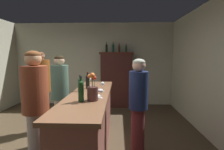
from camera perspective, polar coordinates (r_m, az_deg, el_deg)
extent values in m
cube|color=#B4B59E|center=(5.77, -6.21, 3.62)|extent=(5.32, 0.12, 2.70)
cube|color=brown|center=(2.90, -7.30, -16.66)|extent=(0.54, 2.33, 0.99)
cube|color=brown|center=(2.74, -7.45, -6.57)|extent=(0.61, 2.42, 0.05)
cube|color=#3C1B18|center=(5.46, 1.42, -1.56)|extent=(0.97, 0.35, 1.74)
cube|color=#421C12|center=(5.40, 1.44, 7.31)|extent=(1.05, 0.41, 0.06)
cylinder|color=#143A18|center=(2.23, -10.35, -5.84)|extent=(0.07, 0.07, 0.24)
sphere|color=#143A18|center=(2.21, -10.41, -2.84)|extent=(0.07, 0.07, 0.07)
cylinder|color=#143A18|center=(2.21, -10.43, -1.85)|extent=(0.03, 0.03, 0.08)
cylinder|color=black|center=(2.20, -10.45, -0.65)|extent=(0.03, 0.03, 0.02)
cylinder|color=#214629|center=(2.91, -10.66, -3.53)|extent=(0.07, 0.07, 0.18)
sphere|color=#214629|center=(2.90, -10.70, -1.77)|extent=(0.07, 0.07, 0.07)
cylinder|color=#214629|center=(2.89, -10.72, -1.07)|extent=(0.03, 0.03, 0.07)
cylinder|color=black|center=(2.89, -10.73, -0.21)|extent=(0.03, 0.03, 0.02)
cylinder|color=black|center=(3.11, -8.16, -2.59)|extent=(0.07, 0.07, 0.21)
sphere|color=black|center=(3.09, -8.19, -0.66)|extent=(0.07, 0.07, 0.07)
cylinder|color=black|center=(3.09, -8.20, 0.04)|extent=(0.03, 0.03, 0.08)
cylinder|color=#B2201C|center=(3.08, -8.22, 0.89)|extent=(0.03, 0.03, 0.02)
cylinder|color=white|center=(3.47, -7.56, -3.34)|extent=(0.06, 0.06, 0.00)
cylinder|color=white|center=(3.47, -7.57, -2.61)|extent=(0.01, 0.01, 0.09)
ellipsoid|color=white|center=(3.45, -7.59, -1.29)|extent=(0.07, 0.07, 0.07)
cylinder|color=white|center=(2.41, -3.95, -7.66)|extent=(0.07, 0.07, 0.00)
cylinder|color=white|center=(2.41, -3.96, -6.83)|extent=(0.01, 0.01, 0.07)
ellipsoid|color=white|center=(2.39, -3.97, -5.33)|extent=(0.08, 0.08, 0.06)
cylinder|color=white|center=(2.88, -3.17, -5.35)|extent=(0.07, 0.07, 0.00)
cylinder|color=white|center=(2.87, -3.18, -4.49)|extent=(0.01, 0.01, 0.08)
ellipsoid|color=white|center=(2.85, -3.19, -2.97)|extent=(0.07, 0.07, 0.07)
cylinder|color=#4A2927|center=(2.27, -6.53, -6.25)|extent=(0.14, 0.14, 0.18)
cylinder|color=#38602D|center=(2.25, -5.95, -3.41)|extent=(0.01, 0.01, 0.19)
sphere|color=red|center=(2.24, -5.98, -1.00)|extent=(0.06, 0.06, 0.06)
cylinder|color=#38602D|center=(2.31, -6.69, -2.80)|extent=(0.01, 0.01, 0.22)
sphere|color=#CC4690|center=(2.30, -6.73, -0.08)|extent=(0.06, 0.06, 0.06)
cylinder|color=#38602D|center=(2.25, -7.60, -3.13)|extent=(0.01, 0.01, 0.22)
sphere|color=orange|center=(2.24, -7.64, -0.41)|extent=(0.05, 0.05, 0.05)
cylinder|color=#38602D|center=(2.22, -6.58, -3.10)|extent=(0.01, 0.01, 0.23)
sphere|color=orange|center=(2.20, -6.62, -0.19)|extent=(0.07, 0.07, 0.07)
cylinder|color=white|center=(2.52, -5.69, -6.98)|extent=(0.17, 0.17, 0.01)
cylinder|color=black|center=(5.42, -1.86, 8.74)|extent=(0.07, 0.07, 0.21)
sphere|color=black|center=(5.42, -1.87, 9.86)|extent=(0.07, 0.07, 0.07)
cylinder|color=black|center=(5.43, -1.87, 10.28)|extent=(0.02, 0.02, 0.08)
cylinder|color=black|center=(5.43, -1.87, 10.78)|extent=(0.03, 0.03, 0.02)
cylinder|color=#143322|center=(5.41, 0.36, 8.76)|extent=(0.08, 0.08, 0.21)
sphere|color=#143322|center=(5.41, 0.36, 9.90)|extent=(0.08, 0.08, 0.08)
cylinder|color=#143322|center=(5.42, 0.36, 10.35)|extent=(0.03, 0.03, 0.09)
cylinder|color=#B5172A|center=(5.42, 0.36, 10.89)|extent=(0.03, 0.03, 0.02)
cylinder|color=#402812|center=(5.40, 2.40, 8.60)|extent=(0.07, 0.07, 0.18)
sphere|color=#402812|center=(5.41, 2.40, 9.58)|extent=(0.07, 0.07, 0.07)
cylinder|color=#402812|center=(5.41, 2.40, 10.02)|extent=(0.03, 0.03, 0.08)
cylinder|color=red|center=(5.41, 2.40, 10.54)|extent=(0.03, 0.03, 0.02)
cylinder|color=#193A1A|center=(5.41, 4.72, 8.57)|extent=(0.06, 0.06, 0.18)
sphere|color=#193A1A|center=(5.41, 4.73, 9.53)|extent=(0.06, 0.06, 0.06)
cylinder|color=#193A1A|center=(5.42, 4.74, 9.90)|extent=(0.02, 0.02, 0.07)
cylinder|color=#AD192B|center=(5.42, 4.74, 10.35)|extent=(0.03, 0.03, 0.02)
cylinder|color=#A9B093|center=(4.04, -22.10, -11.27)|extent=(0.25, 0.25, 0.87)
cylinder|color=brown|center=(3.88, -22.59, -0.28)|extent=(0.35, 0.35, 0.68)
sphere|color=#906050|center=(3.86, -22.86, 5.87)|extent=(0.17, 0.17, 0.17)
ellipsoid|color=brown|center=(3.86, -22.88, 6.44)|extent=(0.16, 0.16, 0.09)
cylinder|color=#B29F9A|center=(3.43, -16.61, -14.49)|extent=(0.22, 0.22, 0.85)
cylinder|color=#426253|center=(3.24, -17.03, -2.32)|extent=(0.31, 0.31, 0.62)
sphere|color=#D2A987|center=(3.21, -17.26, 4.63)|extent=(0.19, 0.19, 0.19)
ellipsoid|color=black|center=(3.21, -17.28, 5.38)|extent=(0.18, 0.18, 0.10)
cylinder|color=#AA9E91|center=(2.72, -23.65, -20.17)|extent=(0.25, 0.25, 0.88)
cylinder|color=brown|center=(2.48, -24.43, -4.43)|extent=(0.34, 0.34, 0.63)
sphere|color=tan|center=(2.44, -24.88, 4.99)|extent=(0.21, 0.21, 0.21)
ellipsoid|color=brown|center=(2.44, -24.93, 6.09)|extent=(0.20, 0.20, 0.12)
cylinder|color=maroon|center=(2.96, 8.62, -18.34)|extent=(0.22, 0.22, 0.79)
cylinder|color=navy|center=(2.74, 8.87, -5.05)|extent=(0.30, 0.30, 0.60)
sphere|color=#D7A589|center=(2.69, 9.01, 3.18)|extent=(0.21, 0.21, 0.21)
ellipsoid|color=#ACB29F|center=(2.69, 9.03, 4.18)|extent=(0.20, 0.20, 0.11)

